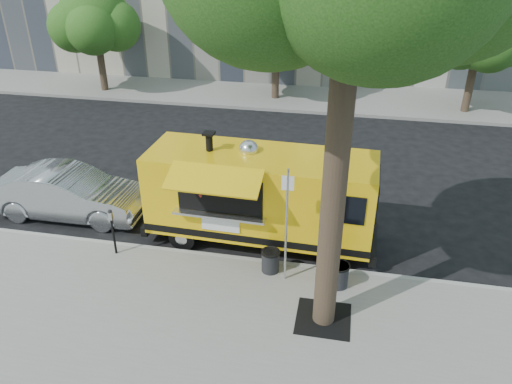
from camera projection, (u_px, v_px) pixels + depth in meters
ground at (238, 242)px, 13.99m from camera, size 120.00×120.00×0.00m
sidewalk at (195, 344)px, 10.51m from camera, size 60.00×6.00×0.15m
curb at (230, 259)px, 13.15m from camera, size 60.00×0.14×0.16m
far_sidewalk at (297, 95)px, 25.60m from camera, size 60.00×5.00×0.15m
tree_well at (323, 319)px, 11.06m from camera, size 1.20×1.20×0.02m
far_tree_a at (95, 18)px, 24.51m from camera, size 3.42×3.42×5.36m
far_tree_b at (277, 21)px, 23.29m from camera, size 3.60×3.60×5.50m
far_tree_c at (481, 32)px, 21.56m from camera, size 3.24×3.24×5.21m
sign_post at (287, 220)px, 11.51m from camera, size 0.28×0.06×3.00m
parking_meter at (112, 226)px, 12.87m from camera, size 0.11×0.11×1.33m
food_truck at (259, 195)px, 13.35m from camera, size 6.38×3.00×3.11m
sedan at (69, 193)px, 14.92m from camera, size 4.61×1.66×1.51m
trash_bin_left at (270, 260)px, 12.46m from camera, size 0.48×0.48×0.58m
trash_bin_right at (339, 275)px, 11.93m from camera, size 0.50×0.50×0.60m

